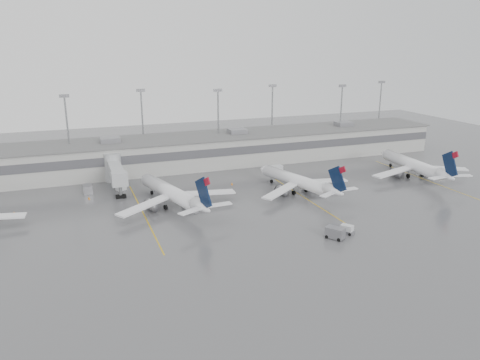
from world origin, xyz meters
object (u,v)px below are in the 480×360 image
object	(u,v)px
jet_far_right	(415,165)
baggage_tug	(347,230)
jet_mid_left	(173,193)
jet_mid_right	(299,181)

from	to	relation	value
jet_far_right	baggage_tug	world-z (taller)	jet_far_right
jet_far_right	jet_mid_left	bearing A→B (deg)	-174.52
jet_far_right	baggage_tug	size ratio (longest dim) A/B	10.44
jet_mid_left	jet_mid_right	bearing A→B (deg)	-16.09
jet_mid_right	jet_far_right	distance (m)	33.67
jet_mid_left	jet_mid_right	world-z (taller)	jet_mid_left
jet_mid_right	jet_far_right	bearing A→B (deg)	-13.20
jet_mid_left	jet_far_right	size ratio (longest dim) A/B	0.98
jet_mid_left	baggage_tug	size ratio (longest dim) A/B	10.19
jet_mid_left	baggage_tug	world-z (taller)	jet_mid_left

